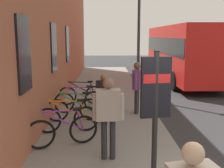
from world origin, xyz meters
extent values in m
plane|color=#2D2D30|center=(6.00, -1.00, 0.00)|extent=(60.00, 60.00, 0.00)
cube|color=gray|center=(8.00, 1.75, 0.06)|extent=(24.00, 3.50, 0.12)
cube|color=black|center=(2.00, 3.48, 2.40)|extent=(0.90, 0.06, 1.60)
cube|color=black|center=(5.50, 3.48, 2.40)|extent=(0.90, 0.06, 1.60)
cube|color=black|center=(9.00, 3.48, 2.40)|extent=(0.90, 0.06, 1.60)
torus|color=black|center=(2.39, 3.31, 0.48)|extent=(0.30, 0.70, 0.72)
torus|color=black|center=(2.75, 2.32, 0.48)|extent=(0.30, 0.70, 0.72)
cylinder|color=#8C338C|center=(2.58, 2.79, 0.76)|extent=(0.38, 0.97, 0.58)
cylinder|color=#8C338C|center=(2.55, 2.86, 1.00)|extent=(0.32, 0.81, 0.09)
cylinder|color=#8C338C|center=(2.72, 2.39, 0.73)|extent=(0.10, 0.19, 0.51)
cube|color=black|center=(2.69, 2.46, 1.02)|extent=(0.16, 0.22, 0.06)
cylinder|color=#8C338C|center=(2.41, 3.26, 1.08)|extent=(0.46, 0.19, 0.02)
torus|color=black|center=(3.50, 3.34, 0.48)|extent=(0.17, 0.72, 0.72)
torus|color=black|center=(3.66, 2.31, 0.48)|extent=(0.17, 0.72, 0.72)
cylinder|color=orange|center=(3.59, 2.80, 0.76)|extent=(0.19, 1.01, 0.58)
cylinder|color=orange|center=(3.57, 2.88, 1.00)|extent=(0.17, 0.85, 0.09)
cylinder|color=orange|center=(3.65, 2.38, 0.73)|extent=(0.06, 0.19, 0.51)
cube|color=black|center=(3.64, 2.46, 1.02)|extent=(0.13, 0.21, 0.06)
cylinder|color=orange|center=(3.51, 3.30, 1.08)|extent=(0.48, 0.10, 0.02)
torus|color=black|center=(4.56, 3.27, 0.48)|extent=(0.13, 0.72, 0.72)
torus|color=black|center=(4.65, 2.23, 0.48)|extent=(0.13, 0.72, 0.72)
cylinder|color=#267F3F|center=(4.61, 2.73, 0.76)|extent=(0.13, 1.02, 0.58)
cylinder|color=#267F3F|center=(4.60, 2.80, 1.00)|extent=(0.11, 0.85, 0.09)
cylinder|color=#267F3F|center=(4.64, 2.30, 0.73)|extent=(0.05, 0.19, 0.51)
cube|color=black|center=(4.64, 2.38, 1.02)|extent=(0.12, 0.21, 0.06)
cylinder|color=#267F3F|center=(4.56, 3.22, 1.08)|extent=(0.48, 0.07, 0.02)
torus|color=black|center=(5.58, 3.20, 0.48)|extent=(0.21, 0.72, 0.72)
torus|color=black|center=(5.81, 2.17, 0.48)|extent=(0.21, 0.72, 0.72)
cylinder|color=#8C338C|center=(5.70, 2.66, 0.76)|extent=(0.25, 1.00, 0.58)
cylinder|color=#8C338C|center=(5.69, 2.73, 1.00)|extent=(0.22, 0.84, 0.09)
cylinder|color=#8C338C|center=(5.79, 2.25, 0.73)|extent=(0.07, 0.19, 0.51)
cube|color=black|center=(5.78, 2.32, 1.02)|extent=(0.14, 0.22, 0.06)
cylinder|color=#8C338C|center=(5.59, 3.15, 1.08)|extent=(0.47, 0.13, 0.02)
torus|color=black|center=(6.72, 3.24, 0.48)|extent=(0.16, 0.72, 0.72)
torus|color=black|center=(6.86, 2.20, 0.48)|extent=(0.16, 0.72, 0.72)
cylinder|color=black|center=(6.79, 2.69, 0.76)|extent=(0.17, 1.01, 0.58)
cylinder|color=black|center=(6.78, 2.77, 1.00)|extent=(0.15, 0.85, 0.09)
cylinder|color=black|center=(6.85, 2.27, 0.73)|extent=(0.06, 0.19, 0.51)
cube|color=black|center=(6.84, 2.34, 1.02)|extent=(0.13, 0.21, 0.06)
cylinder|color=black|center=(6.72, 3.19, 1.08)|extent=(0.48, 0.09, 0.02)
cylinder|color=black|center=(0.92, 0.88, 1.32)|extent=(0.10, 0.10, 2.40)
cube|color=black|center=(0.92, 0.88, 1.87)|extent=(0.17, 0.56, 1.10)
cube|color=red|center=(0.92, 0.88, 2.03)|extent=(0.17, 0.50, 0.16)
cube|color=red|center=(13.38, -3.00, 1.85)|extent=(10.51, 2.55, 3.00)
cube|color=black|center=(13.38, -3.00, 2.21)|extent=(10.30, 2.59, 0.90)
cylinder|color=black|center=(10.02, -4.18, 0.50)|extent=(1.00, 0.26, 1.00)
cylinder|color=black|center=(10.03, -1.78, 0.50)|extent=(1.00, 0.26, 1.00)
cylinder|color=black|center=(16.73, -4.22, 0.50)|extent=(1.00, 0.26, 1.00)
cylinder|color=black|center=(16.75, -1.82, 0.50)|extent=(1.00, 0.26, 1.00)
cylinder|color=#723F72|center=(4.25, 1.76, 0.50)|extent=(0.11, 0.11, 0.76)
cylinder|color=#723F72|center=(4.36, 1.87, 0.50)|extent=(0.11, 0.11, 0.76)
cube|color=#26262D|center=(4.30, 1.81, 1.17)|extent=(0.47, 0.47, 0.57)
sphere|color=#8C664C|center=(4.30, 1.81, 1.57)|extent=(0.21, 0.21, 0.21)
cylinder|color=#26262D|center=(4.13, 1.63, 1.13)|extent=(0.09, 0.09, 0.51)
cylinder|color=#26262D|center=(4.48, 2.00, 1.13)|extent=(0.09, 0.09, 0.51)
cylinder|color=#26262D|center=(1.82, 1.80, 0.56)|extent=(0.13, 0.13, 0.88)
cylinder|color=#26262D|center=(1.83, 1.62, 0.56)|extent=(0.13, 0.13, 0.88)
cube|color=#B2A599|center=(1.82, 1.71, 1.34)|extent=(0.27, 0.52, 0.66)
sphere|color=#8C664C|center=(1.82, 1.71, 1.80)|extent=(0.24, 0.24, 0.24)
cylinder|color=#B2A599|center=(1.82, 2.00, 1.29)|extent=(0.10, 0.10, 0.59)
cylinder|color=#B2A599|center=(1.83, 1.42, 1.29)|extent=(0.10, 0.10, 0.59)
cylinder|color=#26262D|center=(5.54, 0.65, 0.56)|extent=(0.13, 0.13, 0.87)
cylinder|color=#26262D|center=(5.36, 0.70, 0.56)|extent=(0.13, 0.13, 0.87)
cube|color=#723F72|center=(5.45, 0.68, 1.32)|extent=(0.56, 0.39, 0.65)
sphere|color=brown|center=(5.45, 0.68, 1.78)|extent=(0.24, 0.24, 0.24)
cylinder|color=#723F72|center=(5.72, 0.60, 1.28)|extent=(0.10, 0.10, 0.58)
cylinder|color=#723F72|center=(5.18, 0.76, 1.28)|extent=(0.10, 0.10, 0.58)
sphere|color=#D8AD8C|center=(-1.45, 0.95, 1.67)|extent=(0.22, 0.22, 0.22)
cylinder|color=#333338|center=(8.30, 0.30, 2.75)|extent=(0.12, 0.12, 5.27)
camera|label=1|loc=(-3.93, 1.79, 2.78)|focal=44.86mm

